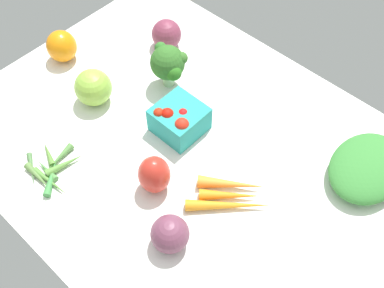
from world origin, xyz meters
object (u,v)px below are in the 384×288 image
(red_onion_center, at_px, (166,34))
(red_onion_near_basket, at_px, (170,234))
(carrot_bunch, at_px, (230,195))
(leafy_greens_clump, at_px, (367,168))
(berry_basket, at_px, (179,119))
(heirloom_tomato_green, at_px, (93,87))
(okra_pile, at_px, (51,169))
(broccoli_head, at_px, (168,63))
(bell_pepper_orange, at_px, (62,46))
(bell_pepper_red, at_px, (154,175))

(red_onion_center, bearing_deg, red_onion_near_basket, 135.36)
(carrot_bunch, xyz_separation_m, leafy_greens_clump, (-0.17, -0.24, 0.01))
(leafy_greens_clump, relative_size, berry_basket, 1.88)
(berry_basket, bearing_deg, red_onion_center, -39.74)
(carrot_bunch, distance_m, berry_basket, 0.21)
(heirloom_tomato_green, distance_m, okra_pile, 0.22)
(leafy_greens_clump, xyz_separation_m, broccoli_head, (0.49, 0.09, 0.04))
(carrot_bunch, height_order, leafy_greens_clump, leafy_greens_clump)
(broccoli_head, bearing_deg, red_onion_center, -42.92)
(broccoli_head, bearing_deg, red_onion_near_basket, 134.79)
(leafy_greens_clump, bearing_deg, heirloom_tomato_green, 23.36)
(broccoli_head, xyz_separation_m, berry_basket, (-0.12, 0.09, -0.03))
(red_onion_center, bearing_deg, broccoli_head, 137.08)
(bell_pepper_orange, bearing_deg, broccoli_head, -155.44)
(carrot_bunch, bearing_deg, red_onion_near_basket, 82.37)
(leafy_greens_clump, distance_m, bell_pepper_red, 0.44)
(red_onion_near_basket, bearing_deg, okra_pile, 10.67)
(red_onion_center, bearing_deg, carrot_bunch, 150.23)
(leafy_greens_clump, bearing_deg, berry_basket, 25.72)
(heirloom_tomato_green, relative_size, broccoli_head, 0.78)
(bell_pepper_orange, xyz_separation_m, carrot_bunch, (-0.58, 0.03, -0.03))
(red_onion_near_basket, relative_size, berry_basket, 0.72)
(leafy_greens_clump, xyz_separation_m, red_onion_near_basket, (0.19, 0.39, 0.01))
(red_onion_near_basket, xyz_separation_m, bell_pepper_red, (0.11, -0.07, 0.01))
(bell_pepper_orange, distance_m, carrot_bunch, 0.58)
(bell_pepper_red, bearing_deg, berry_basket, -64.33)
(leafy_greens_clump, xyz_separation_m, red_onion_center, (0.59, -0.00, 0.01))
(heirloom_tomato_green, distance_m, berry_basket, 0.22)
(bell_pepper_orange, xyz_separation_m, leafy_greens_clump, (-0.75, -0.21, -0.01))
(red_onion_center, relative_size, broccoli_head, 0.69)
(red_onion_near_basket, relative_size, okra_pile, 0.51)
(bell_pepper_orange, height_order, berry_basket, bell_pepper_orange)
(carrot_bunch, bearing_deg, heirloom_tomato_green, 1.78)
(bell_pepper_orange, distance_m, red_onion_center, 0.27)
(carrot_bunch, distance_m, okra_pile, 0.38)
(leafy_greens_clump, bearing_deg, red_onion_center, -0.01)
(bell_pepper_orange, height_order, red_onion_near_basket, bell_pepper_orange)
(red_onion_center, xyz_separation_m, okra_pile, (-0.09, 0.45, -0.03))
(bell_pepper_orange, distance_m, bell_pepper_red, 0.46)
(carrot_bunch, relative_size, red_onion_near_basket, 2.20)
(carrot_bunch, height_order, red_onion_center, red_onion_center)
(bell_pepper_red, bearing_deg, heirloom_tomato_green, -14.57)
(bell_pepper_orange, bearing_deg, heirloom_tomato_green, 167.18)
(bell_pepper_orange, xyz_separation_m, okra_pile, (-0.25, 0.24, -0.03))
(carrot_bunch, bearing_deg, berry_basket, -16.25)
(carrot_bunch, height_order, okra_pile, carrot_bunch)
(red_onion_near_basket, relative_size, broccoli_head, 0.67)
(bell_pepper_orange, xyz_separation_m, red_onion_center, (-0.16, -0.21, -0.00))
(heirloom_tomato_green, relative_size, berry_basket, 0.84)
(red_onion_near_basket, distance_m, red_onion_center, 0.56)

